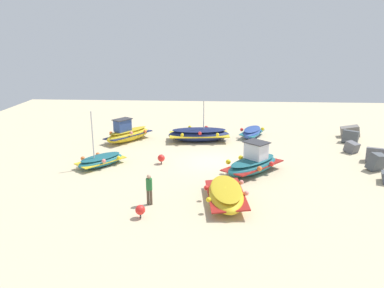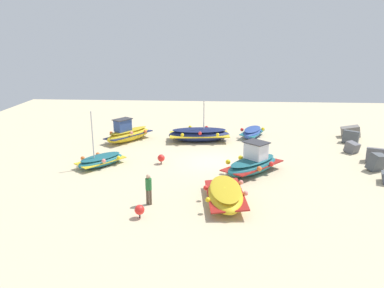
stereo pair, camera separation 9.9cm
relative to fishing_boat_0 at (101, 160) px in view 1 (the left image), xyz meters
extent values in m
plane|color=beige|center=(-1.23, 7.34, -0.37)|extent=(47.49, 47.49, 0.00)
ellipsoid|color=#1E6670|center=(0.00, 0.00, -0.04)|extent=(3.42, 3.14, 0.68)
cube|color=gold|center=(0.00, 0.00, -0.01)|extent=(3.34, 3.09, 0.08)
ellipsoid|color=#1A565F|center=(0.00, 0.00, 0.23)|extent=(3.00, 2.75, 0.13)
cylinder|color=#B7B7BC|center=(0.38, -0.31, 1.83)|extent=(0.08, 0.08, 3.09)
sphere|color=orange|center=(0.19, -1.15, 0.18)|extent=(0.27, 0.27, 0.27)
sphere|color=#EA7F75|center=(0.71, 0.41, 0.21)|extent=(0.27, 0.27, 0.27)
sphere|color=orange|center=(-0.71, -0.41, 0.18)|extent=(0.27, 0.27, 0.27)
sphere|color=yellow|center=(-0.19, 1.15, 0.13)|extent=(0.27, 0.27, 0.27)
ellipsoid|color=gold|center=(-6.07, 0.50, 0.10)|extent=(4.29, 3.66, 1.04)
cube|color=navy|center=(-6.07, 0.50, 0.14)|extent=(4.15, 3.55, 0.19)
ellipsoid|color=gold|center=(-6.07, 0.50, 0.49)|extent=(3.75, 3.18, 0.24)
cube|color=#2D4784|center=(-5.62, 0.17, 1.02)|extent=(1.47, 1.36, 0.92)
cube|color=#333338|center=(-5.62, 0.17, 1.51)|extent=(1.70, 1.58, 0.06)
sphere|color=orange|center=(-6.51, 1.79, 0.33)|extent=(0.27, 0.27, 0.27)
sphere|color=yellow|center=(-6.83, 0.07, 0.35)|extent=(0.27, 0.27, 0.27)
sphere|color=#EA7F75|center=(-5.30, 0.92, 0.51)|extent=(0.27, 0.27, 0.27)
sphere|color=orange|center=(-5.62, -0.80, 0.38)|extent=(0.27, 0.27, 0.27)
ellipsoid|color=gold|center=(5.25, 8.10, 0.06)|extent=(4.43, 2.25, 0.98)
cube|color=maroon|center=(5.25, 8.10, 0.10)|extent=(4.27, 2.25, 0.20)
ellipsoid|color=gold|center=(5.25, 8.10, 0.42)|extent=(3.90, 1.94, 0.25)
sphere|color=#EA7F75|center=(4.03, 8.98, 0.29)|extent=(0.26, 0.26, 0.26)
sphere|color=red|center=(4.98, 7.08, 0.32)|extent=(0.26, 0.26, 0.26)
sphere|color=#EA7F75|center=(5.52, 9.13, 0.30)|extent=(0.26, 0.26, 0.26)
sphere|color=yellow|center=(6.47, 7.23, 0.31)|extent=(0.26, 0.26, 0.26)
ellipsoid|color=#2D4C9E|center=(-7.89, 10.61, 0.00)|extent=(3.35, 2.40, 0.83)
cube|color=#1E6670|center=(-7.89, 10.61, 0.04)|extent=(3.23, 2.36, 0.14)
ellipsoid|color=navy|center=(-7.89, 10.61, 0.32)|extent=(2.93, 2.08, 0.19)
sphere|color=red|center=(-7.68, 9.72, 0.31)|extent=(0.28, 0.28, 0.28)
sphere|color=yellow|center=(-8.10, 11.49, 0.29)|extent=(0.28, 0.28, 0.28)
ellipsoid|color=#1E6670|center=(0.68, 9.89, 0.06)|extent=(4.36, 4.24, 0.95)
cube|color=maroon|center=(0.68, 9.89, 0.10)|extent=(4.25, 4.14, 0.16)
ellipsoid|color=#1A565F|center=(0.68, 9.89, 0.42)|extent=(3.82, 3.71, 0.22)
cube|color=silver|center=(0.47, 10.08, 1.01)|extent=(1.55, 1.56, 1.03)
cube|color=#333338|center=(0.47, 10.08, 1.55)|extent=(1.80, 1.81, 0.06)
sphere|color=yellow|center=(0.89, 8.34, 0.37)|extent=(0.32, 0.32, 0.32)
sphere|color=orange|center=(1.79, 10.19, 0.29)|extent=(0.32, 0.32, 0.32)
sphere|color=yellow|center=(0.01, 9.17, 0.37)|extent=(0.32, 0.32, 0.32)
sphere|color=red|center=(0.90, 11.02, 0.30)|extent=(0.32, 0.32, 0.32)
sphere|color=#EA7F75|center=(-0.88, 10.00, 0.34)|extent=(0.32, 0.32, 0.32)
ellipsoid|color=navy|center=(-6.43, 6.20, 0.12)|extent=(2.58, 5.12, 1.01)
cube|color=gold|center=(-6.43, 6.20, 0.17)|extent=(2.63, 4.93, 0.10)
ellipsoid|color=#151E45|center=(-6.43, 6.20, 0.54)|extent=(2.26, 4.50, 0.18)
cylinder|color=#B7B7BC|center=(-6.46, 6.57, 1.77)|extent=(0.08, 0.08, 2.31)
sphere|color=yellow|center=(-5.45, 7.69, 0.43)|extent=(0.27, 0.27, 0.27)
sphere|color=red|center=(-7.63, 6.77, 0.47)|extent=(0.27, 0.27, 0.27)
sphere|color=red|center=(-5.30, 6.32, 0.56)|extent=(0.27, 0.27, 0.27)
sphere|color=yellow|center=(-7.48, 5.39, 0.50)|extent=(0.27, 0.27, 0.27)
sphere|color=yellow|center=(-5.15, 4.95, 0.45)|extent=(0.27, 0.27, 0.27)
cylinder|color=brown|center=(5.69, 4.12, 0.04)|extent=(0.14, 0.14, 0.82)
cylinder|color=brown|center=(5.72, 4.28, 0.04)|extent=(0.14, 0.14, 0.82)
cylinder|color=#236B33|center=(5.71, 4.20, 0.75)|extent=(0.32, 0.32, 0.60)
sphere|color=tan|center=(5.71, 4.20, 1.16)|extent=(0.22, 0.22, 0.22)
cube|color=slate|center=(-8.37, 18.79, 0.08)|extent=(1.10, 1.64, 1.16)
cube|color=#4C5156|center=(-6.61, 18.26, 0.12)|extent=(1.26, 1.45, 1.11)
cube|color=slate|center=(-4.00, 17.51, 0.01)|extent=(1.18, 1.17, 0.94)
cube|color=slate|center=(-1.87, 18.40, 0.11)|extent=(1.38, 1.51, 1.12)
cube|color=#4C5156|center=(-0.24, 17.82, 0.17)|extent=(1.14, 1.40, 1.34)
cylinder|color=#3F3F42|center=(7.22, 4.01, -0.28)|extent=(0.08, 0.08, 0.18)
sphere|color=red|center=(7.22, 4.01, 0.05)|extent=(0.48, 0.48, 0.48)
cylinder|color=#3F3F42|center=(-0.61, 3.93, -0.29)|extent=(0.08, 0.08, 0.17)
sphere|color=red|center=(-0.61, 3.93, 0.04)|extent=(0.49, 0.49, 0.49)
camera|label=1|loc=(23.74, 7.48, 8.19)|focal=36.17mm
camera|label=2|loc=(23.73, 7.58, 8.19)|focal=36.17mm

